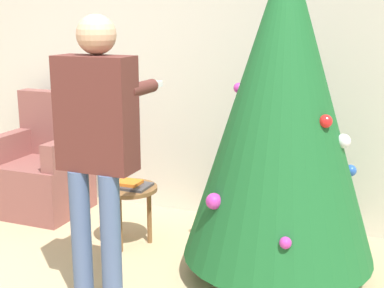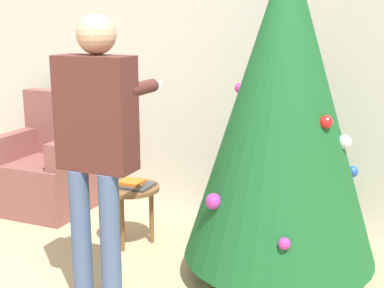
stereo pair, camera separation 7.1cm
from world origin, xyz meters
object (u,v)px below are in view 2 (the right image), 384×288
christmas_tree (283,107)px  armchair (49,169)px  person_standing (97,135)px  side_stool (131,195)px

christmas_tree → armchair: (-2.20, 0.45, -0.78)m
person_standing → side_stool: size_ratio=3.74×
side_stool → armchair: bearing=160.4°
armchair → side_stool: size_ratio=2.28×
person_standing → side_stool: bearing=106.8°
armchair → side_stool: 1.11m
side_stool → christmas_tree: bearing=-3.6°
christmas_tree → person_standing: christmas_tree is taller
armchair → side_stool: (1.05, -0.37, 0.02)m
person_standing → christmas_tree: bearing=38.1°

